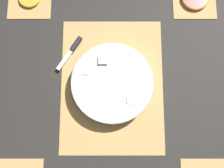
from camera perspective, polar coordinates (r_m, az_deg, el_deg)
The scene contains 4 objects.
ground_plane at distance 0.91m, azimuth 0.00°, elevation -0.31°, with size 6.00×6.00×0.00m, color black.
bamboo_mat_center at distance 0.91m, azimuth 0.00°, elevation -0.28°, with size 0.47×0.35×0.01m.
fruit_salad_bowl at distance 0.87m, azimuth 0.03°, elevation 0.15°, with size 0.27×0.27×0.06m.
paring_knife at distance 0.94m, azimuth -8.07°, elevation 8.32°, with size 0.13×0.09×0.02m.
Camera 1 is at (-0.17, -0.00, 0.89)m, focal length 42.00 mm.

